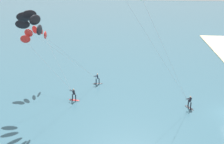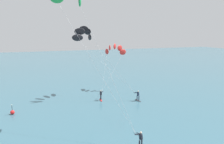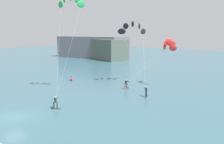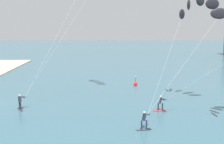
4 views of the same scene
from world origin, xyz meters
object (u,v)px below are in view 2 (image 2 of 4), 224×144
at_px(kitesurfer_mid_water, 86,36).
at_px(kitesurfer_far_out, 114,51).
at_px(marker_buoy, 12,112).
at_px(kitesurfer_nearshore, 72,1).

bearing_deg(kitesurfer_mid_water, kitesurfer_far_out, 19.42).
height_order(kitesurfer_far_out, marker_buoy, kitesurfer_far_out).
relative_size(kitesurfer_far_out, marker_buoy, 6.41).
relative_size(kitesurfer_mid_water, marker_buoy, 8.69).
distance_m(kitesurfer_mid_water, marker_buoy, 16.28).
distance_m(kitesurfer_nearshore, marker_buoy, 16.91).
bearing_deg(kitesurfer_far_out, marker_buoy, -156.89).
distance_m(kitesurfer_far_out, marker_buoy, 20.37).
bearing_deg(kitesurfer_nearshore, marker_buoy, 140.38).
height_order(kitesurfer_mid_water, marker_buoy, kitesurfer_mid_water).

